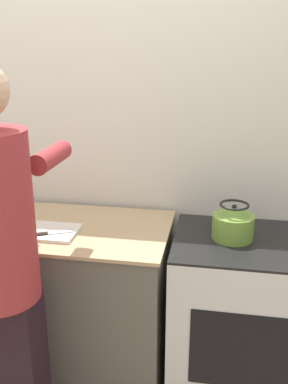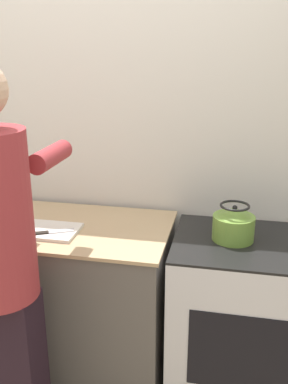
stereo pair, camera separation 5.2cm
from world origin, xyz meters
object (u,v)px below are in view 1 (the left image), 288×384
at_px(knife, 52,233).
at_px(kettle, 233,224).
at_px(oven, 244,322).
at_px(person, 1,264).
at_px(cutting_board, 48,232).

distance_m(knife, kettle, 0.90).
height_order(oven, kettle, kettle).
relative_size(person, knife, 9.05).
xyz_separation_m(oven, person, (-1.04, -0.53, 0.52)).
relative_size(person, kettle, 8.81).
height_order(person, cutting_board, person).
height_order(oven, cutting_board, cutting_board).
relative_size(person, cutting_board, 6.08).
bearing_deg(person, cutting_board, 86.93).
distance_m(oven, knife, 1.10).
distance_m(cutting_board, kettle, 0.93).
height_order(oven, knife, knife).
relative_size(oven, knife, 4.70).
xyz_separation_m(oven, kettle, (-0.09, 0.01, 0.54)).
bearing_deg(cutting_board, oven, 4.70).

